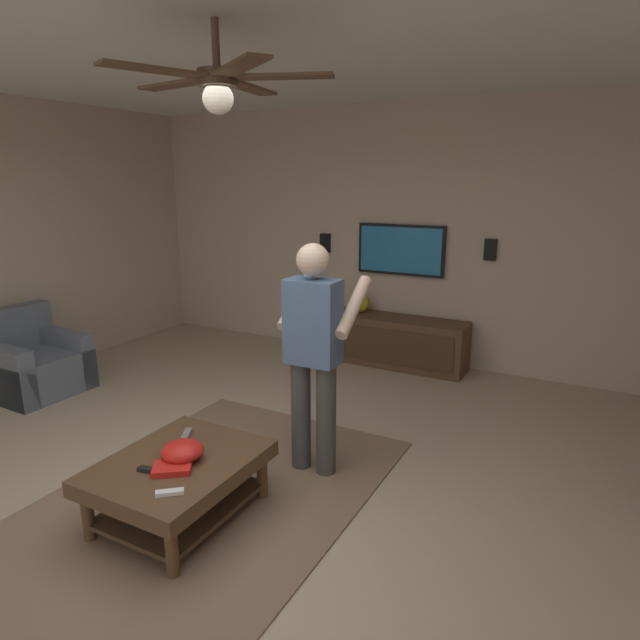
# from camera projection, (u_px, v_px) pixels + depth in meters

# --- Properties ---
(ground_plane) EXTENTS (8.34, 8.34, 0.00)m
(ground_plane) POSITION_uv_depth(u_px,v_px,m) (214.00, 512.00, 3.45)
(ground_plane) COLOR tan
(wall_back_tv) EXTENTS (0.10, 6.91, 2.84)m
(wall_back_tv) POSITION_uv_depth(u_px,v_px,m) (408.00, 236.00, 6.10)
(wall_back_tv) COLOR #BCA893
(wall_back_tv) RESTS_ON ground
(ceiling_slab) EXTENTS (7.15, 6.91, 0.10)m
(ceiling_slab) POSITION_uv_depth(u_px,v_px,m) (185.00, 3.00, 2.72)
(ceiling_slab) COLOR white
(area_rug) EXTENTS (2.79, 1.90, 0.01)m
(area_rug) POSITION_uv_depth(u_px,v_px,m) (203.00, 500.00, 3.56)
(area_rug) COLOR #7A604C
(area_rug) RESTS_ON ground
(armchair) EXTENTS (0.82, 0.83, 0.82)m
(armchair) POSITION_uv_depth(u_px,v_px,m) (32.00, 365.00, 5.33)
(armchair) COLOR slate
(armchair) RESTS_ON ground
(coffee_table) EXTENTS (1.00, 0.80, 0.40)m
(coffee_table) POSITION_uv_depth(u_px,v_px,m) (179.00, 475.00, 3.32)
(coffee_table) COLOR #513823
(coffee_table) RESTS_ON ground
(media_console) EXTENTS (0.45, 1.70, 0.55)m
(media_console) POSITION_uv_depth(u_px,v_px,m) (390.00, 341.00, 6.12)
(media_console) COLOR #513823
(media_console) RESTS_ON ground
(tv) EXTENTS (0.05, 1.00, 0.56)m
(tv) POSITION_uv_depth(u_px,v_px,m) (401.00, 250.00, 6.08)
(tv) COLOR black
(person_standing) EXTENTS (0.54, 0.54, 1.64)m
(person_standing) POSITION_uv_depth(u_px,v_px,m) (314.00, 346.00, 3.72)
(person_standing) COLOR #3F3F3F
(person_standing) RESTS_ON ground
(bowl) EXTENTS (0.25, 0.25, 0.11)m
(bowl) POSITION_uv_depth(u_px,v_px,m) (182.00, 451.00, 3.27)
(bowl) COLOR red
(bowl) RESTS_ON coffee_table
(remote_white) EXTENTS (0.13, 0.14, 0.02)m
(remote_white) POSITION_uv_depth(u_px,v_px,m) (170.00, 492.00, 2.92)
(remote_white) COLOR white
(remote_white) RESTS_ON coffee_table
(remote_black) EXTENTS (0.07, 0.16, 0.02)m
(remote_black) POSITION_uv_depth(u_px,v_px,m) (150.00, 470.00, 3.15)
(remote_black) COLOR black
(remote_black) RESTS_ON coffee_table
(remote_grey) EXTENTS (0.15, 0.11, 0.02)m
(remote_grey) POSITION_uv_depth(u_px,v_px,m) (187.00, 434.00, 3.59)
(remote_grey) COLOR slate
(remote_grey) RESTS_ON coffee_table
(book) EXTENTS (0.26, 0.27, 0.04)m
(book) POSITION_uv_depth(u_px,v_px,m) (172.00, 468.00, 3.16)
(book) COLOR red
(book) RESTS_ON coffee_table
(vase_round) EXTENTS (0.22, 0.22, 0.22)m
(vase_round) POSITION_uv_depth(u_px,v_px,m) (360.00, 303.00, 6.25)
(vase_round) COLOR gold
(vase_round) RESTS_ON media_console
(wall_speaker_left) EXTENTS (0.06, 0.12, 0.22)m
(wall_speaker_left) POSITION_uv_depth(u_px,v_px,m) (490.00, 250.00, 5.63)
(wall_speaker_left) COLOR black
(wall_speaker_right) EXTENTS (0.06, 0.12, 0.22)m
(wall_speaker_right) POSITION_uv_depth(u_px,v_px,m) (325.00, 243.00, 6.52)
(wall_speaker_right) COLOR black
(ceiling_fan) EXTENTS (1.18, 1.18, 0.46)m
(ceiling_fan) POSITION_uv_depth(u_px,v_px,m) (219.00, 83.00, 2.78)
(ceiling_fan) COLOR #4C3828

